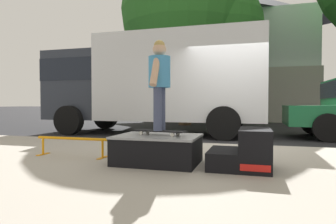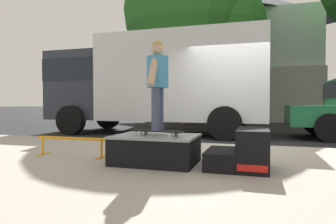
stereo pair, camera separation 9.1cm
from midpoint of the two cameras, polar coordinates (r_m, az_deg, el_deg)
ground_plane at (r=6.83m, az=12.82°, el=-6.52°), size 140.00×140.00×0.00m
sidewalk_slab at (r=3.89m, az=9.47°, el=-11.89°), size 50.00×5.00×0.12m
skate_box at (r=4.20m, az=-1.76°, el=-7.06°), size 1.16×0.85×0.40m
kicker_ramp at (r=3.98m, az=14.99°, el=-7.54°), size 0.79×0.76×0.52m
grind_rail at (r=5.01m, az=-17.78°, el=-5.57°), size 1.26×0.28×0.31m
skateboard at (r=4.19m, az=-1.41°, el=-3.72°), size 0.80×0.34×0.07m
skater_kid at (r=4.19m, az=-1.42°, el=6.72°), size 0.31×0.66×1.28m
box_truck at (r=9.52m, az=-2.35°, el=6.09°), size 6.91×2.63×3.05m
street_tree_neighbour at (r=13.63m, az=5.43°, el=18.04°), size 6.18×5.62×7.78m
house_behind at (r=20.18m, az=13.42°, el=10.98°), size 9.54×8.23×8.40m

